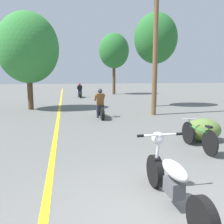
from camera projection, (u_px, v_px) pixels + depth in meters
name	position (u px, v px, depth m)	size (l,w,h in m)	color
lane_stripe_center	(60.00, 108.00, 14.89)	(0.14, 48.00, 0.01)	yellow
utility_pole	(155.00, 48.00, 11.85)	(1.10, 0.24, 6.60)	brown
roadside_tree_right_near	(156.00, 39.00, 15.24)	(2.80, 2.52, 6.01)	#513A23
roadside_tree_right_far	(114.00, 51.00, 25.55)	(3.24, 2.92, 6.57)	#513A23
roadside_tree_left	(28.00, 48.00, 13.82)	(3.57, 3.21, 5.69)	#513A23
roadside_bush	(203.00, 130.00, 7.35)	(1.10, 0.88, 0.70)	#5B7A38
motorcycle_foreground	(172.00, 180.00, 3.62)	(0.81, 2.11, 1.04)	black
motorcycle_rider_lead	(100.00, 107.00, 11.46)	(0.50, 1.97, 1.41)	black
motorcycle_rider_far	(80.00, 92.00, 22.31)	(0.50, 1.93, 1.34)	black
bicycle_parked	(198.00, 137.00, 6.48)	(0.44, 1.76, 0.78)	black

